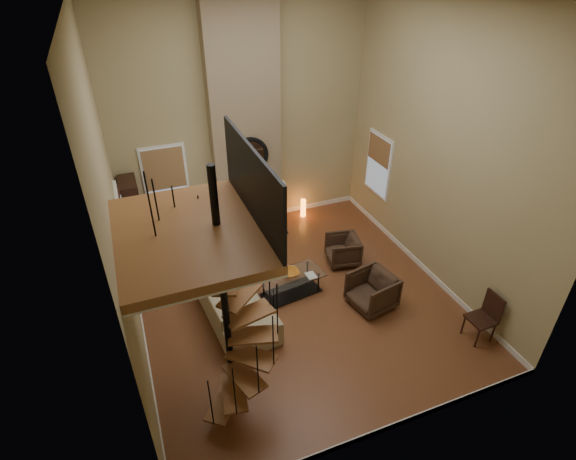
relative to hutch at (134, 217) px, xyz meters
name	(u,v)px	position (x,y,z in m)	size (l,w,h in m)	color
ground	(295,297)	(2.74, -2.81, -0.95)	(6.00, 6.50, 0.01)	brown
back_wall	(242,117)	(2.74, 0.44, 1.80)	(6.00, 0.02, 5.50)	tan
front_wall	(405,292)	(2.74, -6.06, 1.80)	(6.00, 0.02, 5.50)	tan
left_wall	(112,208)	(-0.26, -2.81, 1.80)	(0.02, 6.50, 5.50)	tan
right_wall	(441,150)	(5.74, -2.81, 1.80)	(0.02, 6.50, 5.50)	tan
baseboard_back	(248,218)	(2.74, 0.43, -0.89)	(6.00, 0.02, 0.12)	white
baseboard_front	(379,431)	(2.74, -6.05, -0.89)	(6.00, 0.02, 0.12)	white
baseboard_left	(144,335)	(-0.25, -2.81, -0.89)	(0.02, 6.50, 0.12)	white
baseboard_right	(418,263)	(5.73, -2.81, -0.89)	(0.02, 6.50, 0.12)	white
chimney_breast	(245,120)	(2.74, 0.25, 1.80)	(1.60, 0.38, 5.50)	#8F7B5D
hearth	(256,233)	(2.74, -0.24, -0.93)	(1.50, 0.60, 0.04)	black
firebox	(252,209)	(2.74, 0.05, -0.40)	(0.95, 0.02, 0.72)	black
mantel	(252,189)	(2.74, -0.03, 0.20)	(1.70, 0.18, 0.06)	white
mirror_frame	(249,157)	(2.74, 0.03, 1.00)	(0.94, 0.94, 0.10)	black
mirror_disc	(249,157)	(2.74, 0.04, 1.00)	(0.80, 0.80, 0.01)	white
vase_left	(228,186)	(2.19, 0.01, 0.35)	(0.24, 0.24, 0.25)	black
vase_right	(274,179)	(3.34, 0.01, 0.33)	(0.20, 0.20, 0.21)	#1C6363
window_back	(165,176)	(0.84, 0.42, 0.67)	(1.02, 0.06, 1.52)	white
window_right	(378,164)	(5.72, -0.81, 0.68)	(0.06, 1.02, 1.52)	white
entry_door	(128,239)	(-0.21, -1.01, 0.10)	(0.10, 1.05, 2.16)	white
loft	(197,228)	(0.70, -4.61, 2.29)	(1.70, 2.20, 1.09)	#945C30
spiral_stair	(227,312)	(0.96, -4.60, 0.83)	(1.47, 1.47, 4.06)	black
hutch	(134,217)	(0.00, 0.00, 0.00)	(0.38, 0.80, 1.78)	black
sofa	(229,294)	(1.42, -2.66, -0.55)	(2.65, 1.04, 0.77)	tan
armchair_near	(346,249)	(4.24, -2.12, -0.60)	(0.68, 0.70, 0.64)	#3F2A1D
armchair_far	(375,290)	(4.14, -3.55, -0.60)	(0.79, 0.81, 0.74)	#3F2A1D
coffee_table	(291,282)	(2.71, -2.65, -0.67)	(1.39, 0.83, 0.48)	silver
bowl	(290,273)	(2.71, -2.60, -0.45)	(0.36, 0.36, 0.09)	orange
book	(310,276)	(3.06, -2.80, -0.49)	(0.18, 0.25, 0.02)	gray
floor_lamp	(204,206)	(1.42, -0.89, 0.46)	(0.38, 0.38, 1.70)	black
accent_lamp	(303,208)	(4.16, 0.10, -0.70)	(0.14, 0.14, 0.48)	orange
side_chair	(486,315)	(5.50, -5.03, -0.42)	(0.45, 0.44, 0.95)	black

